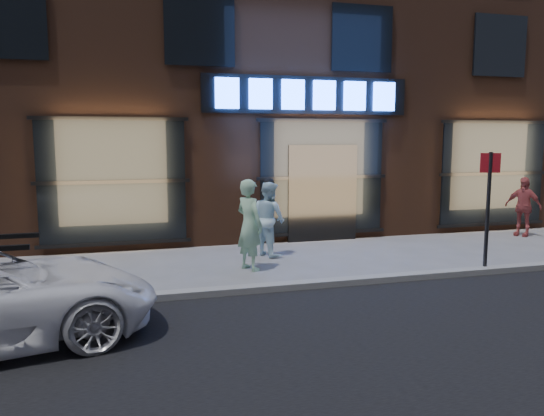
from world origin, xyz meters
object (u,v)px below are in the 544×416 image
Objects in this scene: man_cap at (269,219)px; sign_post at (488,200)px; man_bowtie at (249,225)px; passerby at (523,206)px.

sign_post reaches higher than man_cap.
passerby is (7.77, 1.58, -0.11)m from man_bowtie.
man_cap is 0.71× the size of sign_post.
man_bowtie reaches higher than man_cap.
man_cap is 4.47m from sign_post.
man_cap is at bearing 165.96° from sign_post.
man_bowtie is at bearing 126.03° from man_cap.
passerby is (7.06, 0.46, -0.04)m from man_cap.
man_cap is 7.08m from passerby.
sign_post is (3.62, -2.56, 0.58)m from man_cap.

